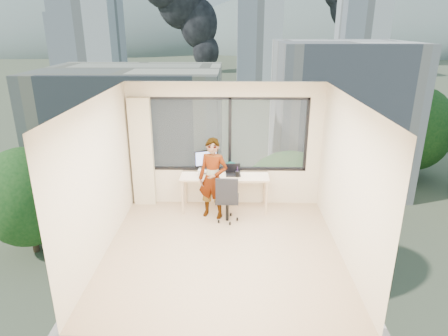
{
  "coord_description": "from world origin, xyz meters",
  "views": [
    {
      "loc": [
        0.15,
        -5.84,
        3.65
      ],
      "look_at": [
        0.0,
        1.0,
        1.15
      ],
      "focal_mm": 31.47,
      "sensor_mm": 36.0,
      "label": 1
    }
  ],
  "objects_px": {
    "person": "(213,179)",
    "laptop": "(233,171)",
    "monitor": "(206,161)",
    "chair": "(227,198)",
    "game_console": "(206,170)",
    "desk": "(225,192)",
    "handbag": "(231,167)"
  },
  "relations": [
    {
      "from": "person",
      "to": "laptop",
      "type": "distance_m",
      "value": 0.54
    },
    {
      "from": "chair",
      "to": "monitor",
      "type": "relative_size",
      "value": 1.97
    },
    {
      "from": "person",
      "to": "laptop",
      "type": "bearing_deg",
      "value": 59.32
    },
    {
      "from": "laptop",
      "to": "handbag",
      "type": "relative_size",
      "value": 1.13
    },
    {
      "from": "chair",
      "to": "handbag",
      "type": "relative_size",
      "value": 3.48
    },
    {
      "from": "laptop",
      "to": "handbag",
      "type": "distance_m",
      "value": 0.21
    },
    {
      "from": "chair",
      "to": "laptop",
      "type": "xyz_separation_m",
      "value": [
        0.11,
        0.55,
        0.35
      ]
    },
    {
      "from": "chair",
      "to": "person",
      "type": "xyz_separation_m",
      "value": [
        -0.28,
        0.19,
        0.32
      ]
    },
    {
      "from": "handbag",
      "to": "laptop",
      "type": "bearing_deg",
      "value": -93.41
    },
    {
      "from": "monitor",
      "to": "handbag",
      "type": "distance_m",
      "value": 0.54
    },
    {
      "from": "monitor",
      "to": "game_console",
      "type": "relative_size",
      "value": 1.69
    },
    {
      "from": "person",
      "to": "handbag",
      "type": "distance_m",
      "value": 0.67
    },
    {
      "from": "game_console",
      "to": "laptop",
      "type": "height_order",
      "value": "laptop"
    },
    {
      "from": "game_console",
      "to": "handbag",
      "type": "bearing_deg",
      "value": 8.92
    },
    {
      "from": "desk",
      "to": "handbag",
      "type": "xyz_separation_m",
      "value": [
        0.12,
        0.22,
        0.48
      ]
    },
    {
      "from": "laptop",
      "to": "monitor",
      "type": "bearing_deg",
      "value": 163.45
    },
    {
      "from": "person",
      "to": "game_console",
      "type": "xyz_separation_m",
      "value": [
        -0.18,
        0.53,
        -0.03
      ]
    },
    {
      "from": "chair",
      "to": "handbag",
      "type": "bearing_deg",
      "value": 87.05
    },
    {
      "from": "monitor",
      "to": "person",
      "type": "bearing_deg",
      "value": -92.99
    },
    {
      "from": "game_console",
      "to": "laptop",
      "type": "distance_m",
      "value": 0.6
    },
    {
      "from": "monitor",
      "to": "game_console",
      "type": "bearing_deg",
      "value": 88.05
    },
    {
      "from": "monitor",
      "to": "game_console",
      "type": "height_order",
      "value": "monitor"
    },
    {
      "from": "chair",
      "to": "person",
      "type": "distance_m",
      "value": 0.47
    },
    {
      "from": "person",
      "to": "monitor",
      "type": "relative_size",
      "value": 3.25
    },
    {
      "from": "chair",
      "to": "game_console",
      "type": "bearing_deg",
      "value": 124.53
    },
    {
      "from": "desk",
      "to": "monitor",
      "type": "xyz_separation_m",
      "value": [
        -0.39,
        0.14,
        0.63
      ]
    },
    {
      "from": "monitor",
      "to": "handbag",
      "type": "height_order",
      "value": "monitor"
    },
    {
      "from": "chair",
      "to": "game_console",
      "type": "relative_size",
      "value": 3.32
    },
    {
      "from": "chair",
      "to": "game_console",
      "type": "xyz_separation_m",
      "value": [
        -0.46,
        0.72,
        0.29
      ]
    },
    {
      "from": "monitor",
      "to": "handbag",
      "type": "xyz_separation_m",
      "value": [
        0.51,
        0.08,
        -0.14
      ]
    },
    {
      "from": "desk",
      "to": "person",
      "type": "bearing_deg",
      "value": -122.55
    },
    {
      "from": "desk",
      "to": "chair",
      "type": "xyz_separation_m",
      "value": [
        0.06,
        -0.54,
        0.12
      ]
    }
  ]
}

